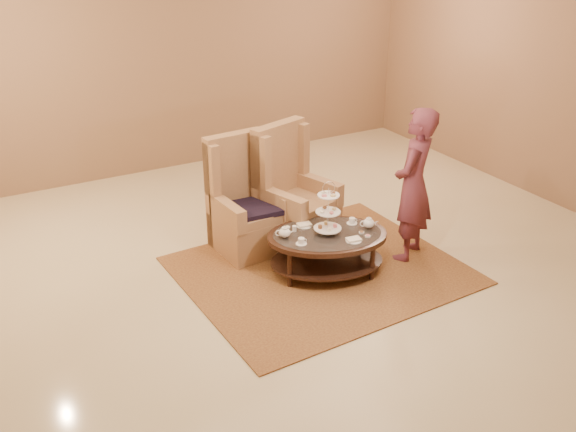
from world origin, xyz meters
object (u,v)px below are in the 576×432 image
tea_table (327,241)px  armchair_right (291,203)px  person (413,185)px  armchair_left (245,212)px

tea_table → armchair_right: 0.92m
person → armchair_left: bearing=-68.1°
tea_table → person: (1.03, -0.13, 0.49)m
armchair_left → armchair_right: size_ratio=0.96×
armchair_left → person: bearing=-40.4°
tea_table → person: bearing=12.9°
armchair_left → armchair_right: armchair_right is taller
tea_table → armchair_right: size_ratio=1.08×
tea_table → armchair_right: bearing=105.5°
person → tea_table: bearing=-39.3°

